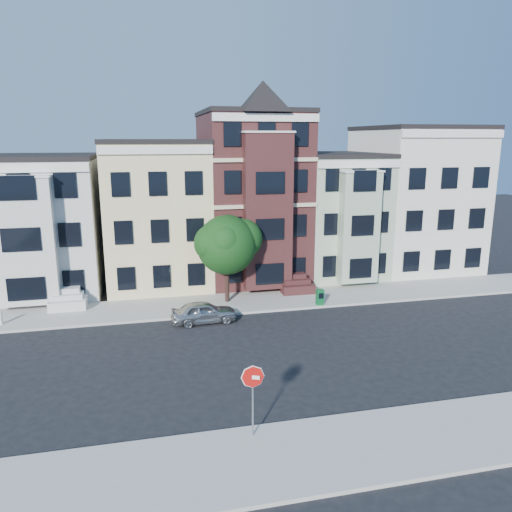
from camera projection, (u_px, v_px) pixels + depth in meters
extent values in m
plane|color=black|center=(315.00, 351.00, 24.90)|extent=(120.00, 120.00, 0.00)
cube|color=#9E9B93|center=(273.00, 300.00, 32.46)|extent=(60.00, 4.00, 0.15)
cube|color=#9E9B93|center=(392.00, 442.00, 17.30)|extent=(60.00, 4.00, 0.15)
cube|color=silver|center=(39.00, 226.00, 34.31)|extent=(8.00, 9.00, 9.00)
cube|color=beige|center=(157.00, 214.00, 35.95)|extent=(7.00, 9.00, 10.00)
cube|color=#3C1B1A|center=(251.00, 198.00, 37.26)|extent=(7.00, 9.00, 12.00)
cube|color=#A2B598|center=(332.00, 215.00, 39.04)|extent=(6.00, 9.00, 9.00)
cube|color=silver|center=(414.00, 200.00, 40.35)|extent=(8.00, 9.00, 11.00)
imported|color=#ACAFB4|center=(204.00, 312.00, 28.61)|extent=(3.78, 1.68, 1.26)
cube|color=#0E612D|center=(320.00, 297.00, 31.29)|extent=(0.45, 0.40, 0.98)
cylinder|color=beige|center=(1.00, 319.00, 27.98)|extent=(0.25, 0.25, 0.65)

